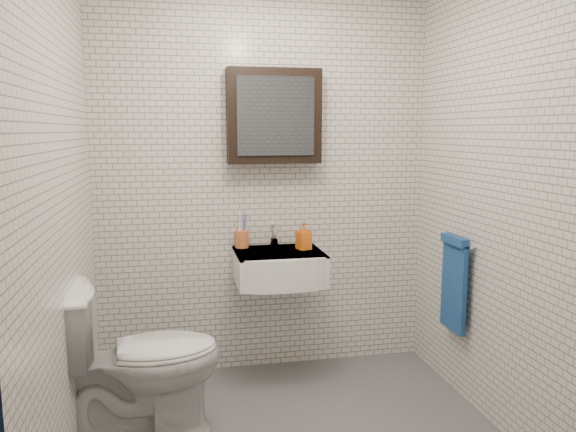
{
  "coord_description": "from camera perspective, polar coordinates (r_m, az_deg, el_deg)",
  "views": [
    {
      "loc": [
        -0.6,
        -2.66,
        1.61
      ],
      "look_at": [
        0.04,
        0.45,
        1.13
      ],
      "focal_mm": 35.0,
      "sensor_mm": 36.0,
      "label": 1
    }
  ],
  "objects": [
    {
      "name": "mirror_cabinet",
      "position": [
        3.64,
        -1.44,
        10.09
      ],
      "size": [
        0.6,
        0.15,
        0.6
      ],
      "color": "black",
      "rests_on": "room_shell"
    },
    {
      "name": "room_shell",
      "position": [
        2.73,
        1.02,
        5.65
      ],
      "size": [
        2.22,
        2.02,
        2.51
      ],
      "color": "silver",
      "rests_on": "ground"
    },
    {
      "name": "toilet",
      "position": [
        3.11,
        -14.94,
        -13.92
      ],
      "size": [
        0.89,
        0.57,
        0.86
      ],
      "primitive_type": "imported",
      "rotation": [
        0.0,
        0.0,
        1.68
      ],
      "color": "white",
      "rests_on": "ground"
    },
    {
      "name": "washbasin",
      "position": [
        3.55,
        -0.82,
        -5.22
      ],
      "size": [
        0.55,
        0.5,
        0.2
      ],
      "color": "white",
      "rests_on": "room_shell"
    },
    {
      "name": "faucet",
      "position": [
        3.71,
        -1.4,
        -2.08
      ],
      "size": [
        0.06,
        0.2,
        0.15
      ],
      "color": "silver",
      "rests_on": "washbasin"
    },
    {
      "name": "toothbrush_cup",
      "position": [
        3.69,
        -4.71,
        -2.26
      ],
      "size": [
        0.12,
        0.12,
        0.25
      ],
      "rotation": [
        0.0,
        0.0,
        0.43
      ],
      "color": "#CE6333",
      "rests_on": "washbasin"
    },
    {
      "name": "soap_bottle",
      "position": [
        3.62,
        1.61,
        -2.04
      ],
      "size": [
        0.1,
        0.1,
        0.18
      ],
      "primitive_type": "imported",
      "rotation": [
        0.0,
        0.0,
        0.32
      ],
      "color": "orange",
      "rests_on": "washbasin"
    },
    {
      "name": "towel_rail",
      "position": [
        3.54,
        16.53,
        -6.19
      ],
      "size": [
        0.09,
        0.3,
        0.58
      ],
      "color": "silver",
      "rests_on": "room_shell"
    }
  ]
}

